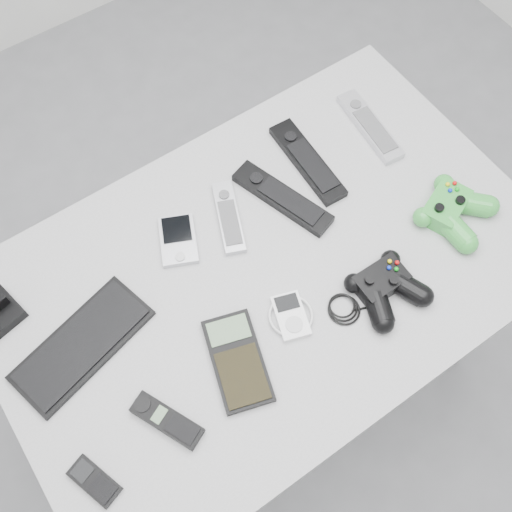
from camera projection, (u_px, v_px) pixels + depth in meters
floor at (262, 367)px, 1.92m from camera, size 3.50×3.50×0.00m
desk at (268, 281)px, 1.29m from camera, size 1.14×0.73×0.76m
pda_keyboard at (82, 344)px, 1.15m from camera, size 0.30×0.18×0.02m
pda at (178, 240)px, 1.25m from camera, size 0.12×0.14×0.02m
remote_silver_a at (229, 217)px, 1.28m from camera, size 0.11×0.18×0.02m
remote_black_a at (282, 198)px, 1.30m from camera, size 0.12×0.24×0.02m
remote_black_b at (307, 161)px, 1.34m from camera, size 0.07×0.24×0.02m
remote_silver_b at (370, 126)px, 1.38m from camera, size 0.07×0.22×0.02m
mobile_phone at (94, 481)px, 1.04m from camera, size 0.07×0.10×0.02m
cordless_handset at (167, 420)px, 1.09m from camera, size 0.10×0.14×0.02m
calculator at (237, 360)px, 1.14m from camera, size 0.15×0.21×0.02m
mp3_player at (291, 316)px, 1.18m from camera, size 0.12×0.12×0.02m
controller_black at (385, 286)px, 1.19m from camera, size 0.25×0.16×0.05m
controller_green at (453, 209)px, 1.27m from camera, size 0.20×0.21×0.05m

